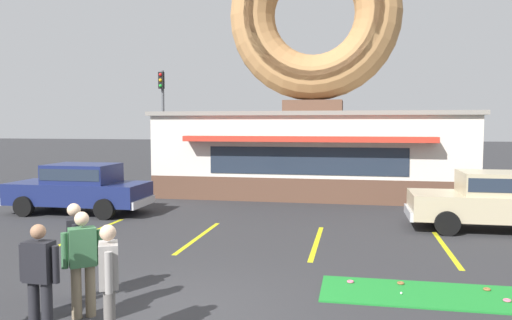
{
  "coord_description": "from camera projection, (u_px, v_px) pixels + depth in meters",
  "views": [
    {
      "loc": [
        2.69,
        -7.05,
        2.89
      ],
      "look_at": [
        0.32,
        5.0,
        2.0
      ],
      "focal_mm": 35.0,
      "sensor_mm": 36.0,
      "label": 1
    }
  ],
  "objects": [
    {
      "name": "donut_shop_building",
      "position": [
        313.0,
        103.0,
        20.81
      ],
      "size": [
        12.3,
        6.75,
        10.96
      ],
      "color": "brown",
      "rests_on": "ground"
    },
    {
      "name": "mini_donut_mid_left",
      "position": [
        507.0,
        300.0,
        8.04
      ],
      "size": [
        0.13,
        0.13,
        0.04
      ],
      "primitive_type": "torus",
      "color": "#D8667F",
      "rests_on": "putting_mat"
    },
    {
      "name": "parking_stripe_mid_left",
      "position": [
        316.0,
        242.0,
        12.17
      ],
      "size": [
        0.12,
        3.6,
        0.01
      ],
      "primitive_type": "cube",
      "color": "yellow",
      "rests_on": "ground"
    },
    {
      "name": "trash_bin",
      "position": [
        487.0,
        195.0,
        16.77
      ],
      "size": [
        0.57,
        0.57,
        0.97
      ],
      "color": "#232833",
      "rests_on": "ground"
    },
    {
      "name": "mini_donut_mid_centre",
      "position": [
        350.0,
        282.0,
        9.0
      ],
      "size": [
        0.13,
        0.13,
        0.04
      ],
      "primitive_type": "torus",
      "color": "#D8667F",
      "rests_on": "putting_mat"
    },
    {
      "name": "pedestrian_leather_jacket_man",
      "position": [
        109.0,
        279.0,
        6.46
      ],
      "size": [
        0.39,
        0.54,
        1.6
      ],
      "color": "slate",
      "rests_on": "ground"
    },
    {
      "name": "pedestrian_beanie_man",
      "position": [
        75.0,
        248.0,
        8.08
      ],
      "size": [
        0.41,
        0.51,
        1.61
      ],
      "color": "#474C66",
      "rests_on": "ground"
    },
    {
      "name": "golf_ball",
      "position": [
        401.0,
        293.0,
        8.38
      ],
      "size": [
        0.04,
        0.04,
        0.04
      ],
      "primitive_type": "sphere",
      "color": "white",
      "rests_on": "putting_mat"
    },
    {
      "name": "parking_stripe_far_left",
      "position": [
        91.0,
        232.0,
        13.33
      ],
      "size": [
        0.12,
        3.6,
        0.01
      ],
      "primitive_type": "cube",
      "color": "yellow",
      "rests_on": "ground"
    },
    {
      "name": "traffic_light_pole",
      "position": [
        162.0,
        109.0,
        27.33
      ],
      "size": [
        0.28,
        0.47,
        5.8
      ],
      "color": "#595B60",
      "rests_on": "ground"
    },
    {
      "name": "putting_mat",
      "position": [
        426.0,
        294.0,
        8.42
      ],
      "size": [
        3.51,
        1.36,
        0.03
      ],
      "primitive_type": "cube",
      "color": "#1E842D",
      "rests_on": "ground"
    },
    {
      "name": "pedestrian_hooded_kid",
      "position": [
        40.0,
        275.0,
        6.76
      ],
      "size": [
        0.6,
        0.25,
        1.54
      ],
      "color": "#232328",
      "rests_on": "ground"
    },
    {
      "name": "mini_donut_near_left",
      "position": [
        401.0,
        283.0,
        8.92
      ],
      "size": [
        0.13,
        0.13,
        0.04
      ],
      "primitive_type": "torus",
      "color": "brown",
      "rests_on": "putting_mat"
    },
    {
      "name": "car_champagne",
      "position": [
        497.0,
        199.0,
        13.46
      ],
      "size": [
        4.57,
        1.99,
        1.6
      ],
      "color": "#BCAD89",
      "rests_on": "ground"
    },
    {
      "name": "parking_stripe_centre",
      "position": [
        446.0,
        248.0,
        11.59
      ],
      "size": [
        0.12,
        3.6,
        0.01
      ],
      "primitive_type": "cube",
      "color": "yellow",
      "rests_on": "ground"
    },
    {
      "name": "mini_donut_near_right",
      "position": [
        487.0,
        289.0,
        8.58
      ],
      "size": [
        0.13,
        0.13,
        0.04
      ],
      "primitive_type": "torus",
      "color": "brown",
      "rests_on": "putting_mat"
    },
    {
      "name": "ground_plane",
      "position": [
        173.0,
        313.0,
        7.63
      ],
      "size": [
        160.0,
        160.0,
        0.0
      ],
      "primitive_type": "plane",
      "color": "#2D2D30"
    },
    {
      "name": "parking_stripe_left",
      "position": [
        199.0,
        237.0,
        12.75
      ],
      "size": [
        0.12,
        3.6,
        0.01
      ],
      "primitive_type": "cube",
      "color": "yellow",
      "rests_on": "ground"
    },
    {
      "name": "car_navy",
      "position": [
        80.0,
        186.0,
        16.12
      ],
      "size": [
        4.56,
        1.99,
        1.6
      ],
      "color": "navy",
      "rests_on": "ground"
    },
    {
      "name": "pedestrian_blue_sweater_man",
      "position": [
        83.0,
        259.0,
        7.41
      ],
      "size": [
        0.49,
        0.42,
        1.6
      ],
      "color": "#7F7056",
      "rests_on": "ground"
    }
  ]
}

